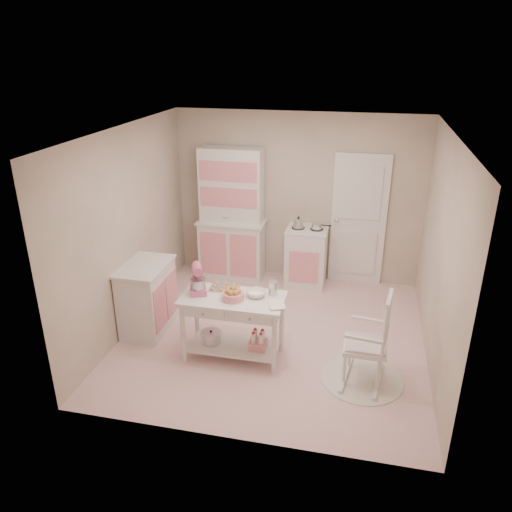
{
  "coord_description": "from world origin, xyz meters",
  "views": [
    {
      "loc": [
        1.0,
        -5.48,
        3.49
      ],
      "look_at": [
        -0.21,
        -0.06,
        1.12
      ],
      "focal_mm": 35.0,
      "sensor_mm": 36.0,
      "label": 1
    }
  ],
  "objects_px": {
    "rocking_chair": "(366,338)",
    "work_table": "(233,327)",
    "hutch": "(231,214)",
    "stove": "(306,256)",
    "stand_mixer": "(198,280)",
    "bread_basket": "(233,296)",
    "base_cabinet": "(147,298)"
  },
  "relations": [
    {
      "from": "rocking_chair",
      "to": "work_table",
      "type": "relative_size",
      "value": 0.92
    },
    {
      "from": "hutch",
      "to": "stove",
      "type": "bearing_deg",
      "value": -2.39
    },
    {
      "from": "hutch",
      "to": "work_table",
      "type": "xyz_separation_m",
      "value": [
        0.62,
        -2.22,
        -0.64
      ]
    },
    {
      "from": "stand_mixer",
      "to": "bread_basket",
      "type": "xyz_separation_m",
      "value": [
        0.44,
        -0.07,
        -0.12
      ]
    },
    {
      "from": "stove",
      "to": "stand_mixer",
      "type": "relative_size",
      "value": 2.71
    },
    {
      "from": "stove",
      "to": "work_table",
      "type": "height_order",
      "value": "stove"
    },
    {
      "from": "stove",
      "to": "stand_mixer",
      "type": "xyz_separation_m",
      "value": [
        -1.0,
        -2.15,
        0.51
      ]
    },
    {
      "from": "rocking_chair",
      "to": "bread_basket",
      "type": "xyz_separation_m",
      "value": [
        -1.51,
        0.09,
        0.3
      ]
    },
    {
      "from": "work_table",
      "to": "bread_basket",
      "type": "bearing_deg",
      "value": -68.2
    },
    {
      "from": "base_cabinet",
      "to": "bread_basket",
      "type": "bearing_deg",
      "value": -18.26
    },
    {
      "from": "hutch",
      "to": "bread_basket",
      "type": "bearing_deg",
      "value": -74.36
    },
    {
      "from": "work_table",
      "to": "bread_basket",
      "type": "distance_m",
      "value": 0.45
    },
    {
      "from": "stove",
      "to": "stand_mixer",
      "type": "height_order",
      "value": "stand_mixer"
    },
    {
      "from": "stove",
      "to": "bread_basket",
      "type": "xyz_separation_m",
      "value": [
        -0.56,
        -2.22,
        0.39
      ]
    },
    {
      "from": "stove",
      "to": "work_table",
      "type": "xyz_separation_m",
      "value": [
        -0.58,
        -2.17,
        -0.06
      ]
    },
    {
      "from": "rocking_chair",
      "to": "bread_basket",
      "type": "bearing_deg",
      "value": -175.95
    },
    {
      "from": "hutch",
      "to": "base_cabinet",
      "type": "distance_m",
      "value": 2.04
    },
    {
      "from": "stove",
      "to": "stand_mixer",
      "type": "bearing_deg",
      "value": -114.99
    },
    {
      "from": "hutch",
      "to": "work_table",
      "type": "height_order",
      "value": "hutch"
    },
    {
      "from": "bread_basket",
      "to": "stand_mixer",
      "type": "bearing_deg",
      "value": 170.96
    },
    {
      "from": "base_cabinet",
      "to": "hutch",
      "type": "bearing_deg",
      "value": 71.09
    },
    {
      "from": "base_cabinet",
      "to": "work_table",
      "type": "xyz_separation_m",
      "value": [
        1.25,
        -0.37,
        -0.06
      ]
    },
    {
      "from": "stove",
      "to": "bread_basket",
      "type": "relative_size",
      "value": 3.68
    },
    {
      "from": "rocking_chair",
      "to": "hutch",
      "type": "bearing_deg",
      "value": 139.63
    },
    {
      "from": "base_cabinet",
      "to": "rocking_chair",
      "type": "relative_size",
      "value": 0.84
    },
    {
      "from": "rocking_chair",
      "to": "bread_basket",
      "type": "distance_m",
      "value": 1.54
    },
    {
      "from": "base_cabinet",
      "to": "work_table",
      "type": "bearing_deg",
      "value": -16.45
    },
    {
      "from": "hutch",
      "to": "rocking_chair",
      "type": "distance_m",
      "value": 3.23
    },
    {
      "from": "base_cabinet",
      "to": "bread_basket",
      "type": "relative_size",
      "value": 3.68
    },
    {
      "from": "work_table",
      "to": "bread_basket",
      "type": "height_order",
      "value": "bread_basket"
    },
    {
      "from": "hutch",
      "to": "stand_mixer",
      "type": "relative_size",
      "value": 6.12
    },
    {
      "from": "base_cabinet",
      "to": "work_table",
      "type": "height_order",
      "value": "base_cabinet"
    }
  ]
}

